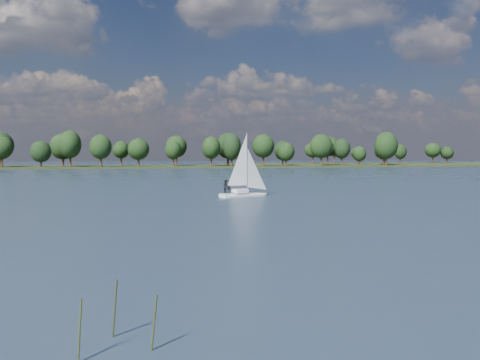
{
  "coord_description": "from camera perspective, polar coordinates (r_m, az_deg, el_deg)",
  "views": [
    {
      "loc": [
        -15.56,
        -19.42,
        5.27
      ],
      "look_at": [
        -0.42,
        37.92,
        2.5
      ],
      "focal_mm": 40.0,
      "sensor_mm": 36.0,
      "label": 1
    }
  ],
  "objects": [
    {
      "name": "ground",
      "position": [
        120.55,
        -7.36,
        0.15
      ],
      "size": [
        700.0,
        700.0,
        0.0
      ],
      "primitive_type": "plane",
      "color": "#233342",
      "rests_on": "ground"
    },
    {
      "name": "far_shore",
      "position": [
        232.0,
        -10.94,
        1.32
      ],
      "size": [
        660.0,
        40.0,
        1.5
      ],
      "primitive_type": "cube",
      "color": "black",
      "rests_on": "ground"
    },
    {
      "name": "far_shore_back",
      "position": [
        330.04,
        17.36,
        1.64
      ],
      "size": [
        220.0,
        30.0,
        1.4
      ],
      "primitive_type": "cube",
      "color": "black",
      "rests_on": "ground"
    },
    {
      "name": "sailboat",
      "position": [
        67.63,
        0.26,
        0.22
      ],
      "size": [
        6.67,
        3.93,
        8.48
      ],
      "rotation": [
        0.0,
        0.0,
        0.36
      ],
      "color": "white",
      "rests_on": "ground"
    },
    {
      "name": "treeline",
      "position": [
        228.33,
        -9.86,
        3.35
      ],
      "size": [
        563.11,
        73.61,
        17.94
      ],
      "color": "black",
      "rests_on": "ground"
    }
  ]
}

